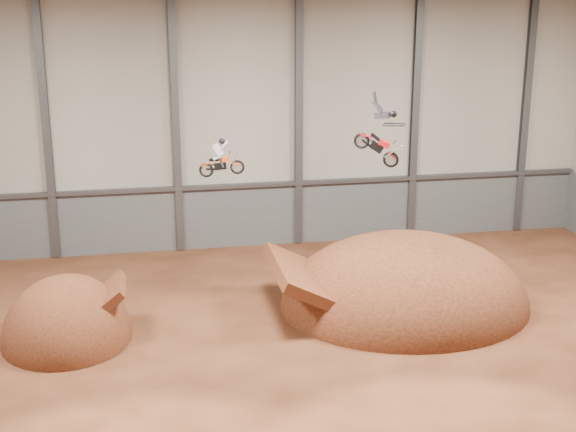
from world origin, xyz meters
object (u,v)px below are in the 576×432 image
at_px(takeoff_ramp, 68,338).
at_px(landing_ramp, 404,305).
at_px(fmx_rider_b, 373,128).
at_px(fmx_rider_a, 222,155).

bearing_deg(takeoff_ramp, landing_ramp, 2.99).
relative_size(takeoff_ramp, landing_ramp, 0.54).
relative_size(takeoff_ramp, fmx_rider_b, 2.26).
height_order(takeoff_ramp, fmx_rider_a, fmx_rider_a).
bearing_deg(landing_ramp, fmx_rider_b, -140.81).
distance_m(takeoff_ramp, landing_ramp, 15.05).
bearing_deg(landing_ramp, takeoff_ramp, -177.01).
relative_size(landing_ramp, fmx_rider_b, 4.21).
distance_m(fmx_rider_a, fmx_rider_b, 6.75).
height_order(takeoff_ramp, fmx_rider_b, fmx_rider_b).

